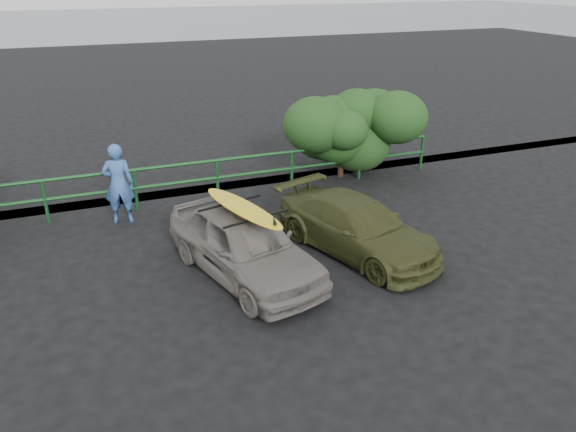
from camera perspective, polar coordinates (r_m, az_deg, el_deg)
name	(u,v)px	position (r m, az deg, el deg)	size (l,w,h in m)	color
ground	(238,307)	(9.77, -5.15, -9.19)	(80.00, 80.00, 0.00)	black
ocean	(78,24)	(68.16, -20.58, 17.77)	(200.00, 200.00, 0.00)	slate
guardrail	(178,184)	(13.94, -11.16, 3.21)	(14.00, 0.08, 1.04)	#154A1E
shrub_right	(352,137)	(15.79, 6.52, 8.02)	(3.20, 2.40, 2.14)	#20471A
sedan	(244,244)	(10.42, -4.49, -2.84)	(1.53, 3.81, 1.30)	slate
olive_vehicle	(357,227)	(11.39, 7.01, -1.09)	(1.54, 3.79, 1.10)	#373B1A
man	(118,184)	(13.09, -16.85, 3.16)	(0.68, 0.44, 1.85)	#3A64AE
roof_rack	(243,211)	(10.14, -4.61, 0.56)	(1.34, 0.93, 0.04)	black
surfboard	(243,208)	(10.11, -4.62, 0.86)	(0.50, 2.41, 0.07)	gold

